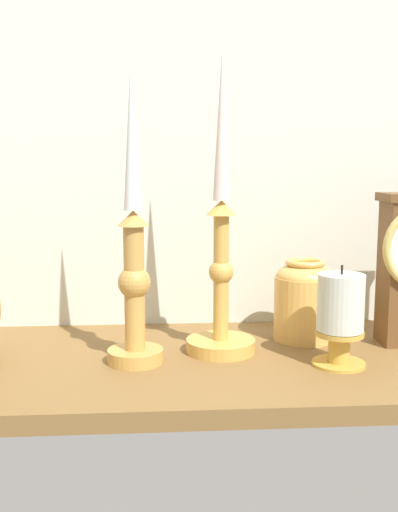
{
  "coord_description": "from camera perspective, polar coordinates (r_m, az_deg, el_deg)",
  "views": [
    {
      "loc": [
        -7.04,
        -79.69,
        26.54
      ],
      "look_at": [
        -1.49,
        0.0,
        14.0
      ],
      "focal_mm": 42.57,
      "sensor_mm": 36.0,
      "label": 1
    }
  ],
  "objects": [
    {
      "name": "brass_vase_jar",
      "position": [
        0.92,
        9.86,
        -3.94
      ],
      "size": [
        8.97,
        8.97,
        12.13
      ],
      "color": "#DBA753",
      "rests_on": "ground_plane"
    },
    {
      "name": "pillar_candle_front",
      "position": [
        0.81,
        13.13,
        -5.43
      ],
      "size": [
        7.02,
        7.02,
        13.34
      ],
      "color": "gold",
      "rests_on": "ground_plane"
    },
    {
      "name": "back_wall",
      "position": [
        0.99,
        0.12,
        12.39
      ],
      "size": [
        120.0,
        2.0,
        65.0
      ],
      "primitive_type": "cube",
      "color": "silver",
      "rests_on": "ground_plane"
    },
    {
      "name": "ground_plane",
      "position": [
        0.85,
        1.02,
        -10.2
      ],
      "size": [
        100.0,
        36.0,
        2.4
      ],
      "primitive_type": "cube",
      "color": "brown"
    },
    {
      "name": "candlestick_tall_left",
      "position": [
        0.83,
        2.09,
        -0.31
      ],
      "size": [
        9.73,
        9.73,
        41.66
      ],
      "color": "gold",
      "rests_on": "ground_plane"
    },
    {
      "name": "candlestick_tall_center",
      "position": [
        0.79,
        -6.13,
        -0.66
      ],
      "size": [
        7.44,
        7.44,
        39.01
      ],
      "color": "#C39446",
      "rests_on": "ground_plane"
    }
  ]
}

